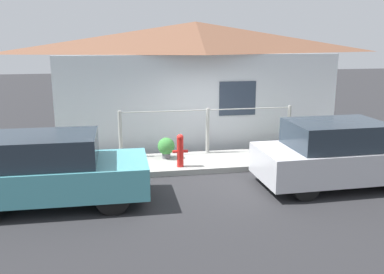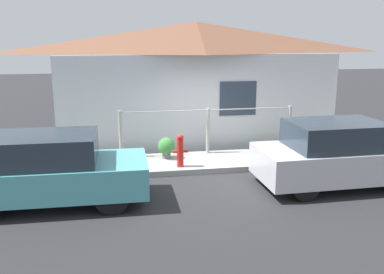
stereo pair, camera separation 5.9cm
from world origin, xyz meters
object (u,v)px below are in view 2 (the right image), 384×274
object	(u,v)px
car_right	(339,155)
fire_hydrant	(180,150)
car_left	(50,170)
potted_plant_corner	(288,142)
potted_plant_near_hydrant	(166,147)
potted_plant_by_fence	(71,154)

from	to	relation	value
car_right	fire_hydrant	xyz separation A→B (m)	(-3.38, 1.61, -0.15)
car_left	potted_plant_corner	world-z (taller)	car_left
car_right	car_left	bearing A→B (deg)	178.82
car_right	potted_plant_near_hydrant	distance (m)	4.37
fire_hydrant	potted_plant_corner	size ratio (longest dim) A/B	1.43
fire_hydrant	potted_plant_corner	bearing A→B (deg)	13.31
potted_plant_near_hydrant	car_left	bearing A→B (deg)	-137.52
fire_hydrant	potted_plant_by_fence	world-z (taller)	fire_hydrant
potted_plant_by_fence	potted_plant_corner	size ratio (longest dim) A/B	0.93
fire_hydrant	potted_plant_by_fence	distance (m)	2.80
car_left	car_right	bearing A→B (deg)	0.74
potted_plant_near_hydrant	potted_plant_by_fence	world-z (taller)	potted_plant_near_hydrant
car_left	potted_plant_near_hydrant	bearing A→B (deg)	43.23
potted_plant_near_hydrant	potted_plant_by_fence	bearing A→B (deg)	-176.47
fire_hydrant	potted_plant_corner	distance (m)	3.25
car_right	fire_hydrant	bearing A→B (deg)	153.43
car_left	fire_hydrant	world-z (taller)	car_left
car_right	potted_plant_by_fence	bearing A→B (deg)	158.52
potted_plant_by_fence	fire_hydrant	bearing A→B (deg)	-13.48
potted_plant_by_fence	potted_plant_corner	bearing A→B (deg)	0.94
potted_plant_near_hydrant	potted_plant_corner	xyz separation A→B (m)	(3.42, -0.06, -0.00)
fire_hydrant	potted_plant_by_fence	bearing A→B (deg)	166.52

